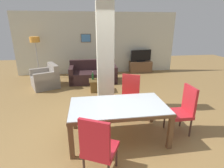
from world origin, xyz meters
TOP-DOWN VIEW (x-y plane):
  - ground_plane at (0.00, 0.00)m, footprint 18.00×18.00m
  - back_wall at (-0.00, 5.12)m, footprint 7.20×0.09m
  - divider_pillar at (-0.08, 1.45)m, footprint 0.42×0.35m
  - dining_table at (0.00, 0.00)m, footprint 1.85×1.03m
  - dining_chair_near_left at (-0.45, -0.91)m, footprint 0.62×0.62m
  - dining_chair_far_right at (0.45, 0.91)m, footprint 0.62×0.62m
  - dining_chair_head_right at (1.35, 0.00)m, footprint 0.46×0.46m
  - sofa at (-0.32, 3.77)m, footprint 1.81×0.94m
  - armchair at (-2.04, 3.38)m, footprint 1.15×1.19m
  - coffee_table at (-0.22, 2.67)m, footprint 0.56×0.47m
  - bottle at (-0.37, 2.76)m, footprint 0.07×0.07m
  - tv_stand at (1.97, 4.84)m, footprint 1.04×0.40m
  - tv_screen at (1.97, 4.84)m, footprint 1.00×0.27m
  - floor_lamp at (-2.58, 4.65)m, footprint 0.39×0.39m

SIDE VIEW (x-z plane):
  - ground_plane at x=0.00m, z-range 0.00..0.00m
  - coffee_table at x=-0.22m, z-range 0.01..0.40m
  - tv_stand at x=1.97m, z-range 0.00..0.53m
  - sofa at x=-0.32m, z-range -0.13..0.69m
  - armchair at x=-2.04m, z-range -0.12..0.70m
  - bottle at x=-0.37m, z-range 0.36..0.63m
  - dining_chair_near_left at x=-0.45m, z-range 0.03..1.05m
  - dining_chair_far_right at x=0.45m, z-range 0.03..1.05m
  - dining_chair_head_right at x=1.35m, z-range 0.03..1.05m
  - dining_table at x=0.00m, z-range 0.23..0.95m
  - tv_screen at x=1.97m, z-range 0.52..1.06m
  - divider_pillar at x=-0.08m, z-range 0.00..2.70m
  - back_wall at x=0.00m, z-range 0.00..2.70m
  - floor_lamp at x=-2.58m, z-range 0.60..2.31m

